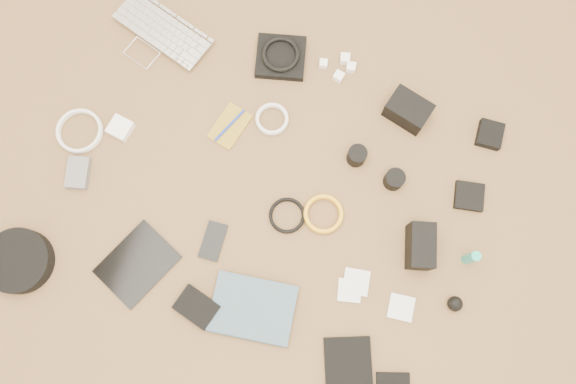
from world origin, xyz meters
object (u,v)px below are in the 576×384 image
(tablet, at_px, (137,264))
(paperback, at_px, (246,340))
(dslr_camera, at_px, (408,110))
(phone, at_px, (213,241))
(laptop, at_px, (154,41))
(headphone_case, at_px, (19,261))

(tablet, relative_size, paperback, 0.89)
(dslr_camera, distance_m, paperback, 0.88)
(dslr_camera, height_order, phone, dslr_camera)
(dslr_camera, bearing_deg, laptop, -163.18)
(tablet, height_order, paperback, paperback)
(phone, distance_m, headphone_case, 0.59)
(dslr_camera, xyz_separation_m, tablet, (-0.66, -0.73, -0.03))
(paperback, bearing_deg, laptop, 29.92)
(paperback, bearing_deg, tablet, 67.82)
(phone, bearing_deg, headphone_case, -158.02)
(headphone_case, bearing_deg, paperback, -0.44)
(laptop, bearing_deg, dslr_camera, 19.17)
(tablet, xyz_separation_m, paperback, (0.39, -0.11, 0.01))
(laptop, distance_m, phone, 0.71)
(tablet, relative_size, headphone_case, 1.11)
(tablet, distance_m, headphone_case, 0.36)
(laptop, height_order, dslr_camera, dslr_camera)
(tablet, bearing_deg, phone, 60.03)
(laptop, bearing_deg, tablet, -54.92)
(phone, height_order, paperback, paperback)
(dslr_camera, relative_size, phone, 1.13)
(dslr_camera, relative_size, headphone_case, 0.68)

